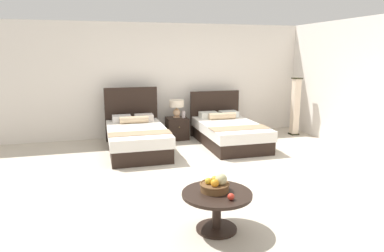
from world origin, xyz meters
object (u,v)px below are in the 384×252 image
at_px(vase, 183,114).
at_px(loose_apple, 231,197).
at_px(bed_near_window, 137,137).
at_px(bed_near_corner, 228,132).
at_px(nightstand, 177,128).
at_px(table_lamp, 177,106).
at_px(fruit_bowl, 215,185).
at_px(floor_lamp_corner, 295,107).
at_px(coffee_table, 217,202).

distance_m(vase, loose_apple, 4.48).
distance_m(bed_near_window, loose_apple, 3.79).
relative_size(bed_near_corner, nightstand, 4.07).
bearing_deg(loose_apple, table_lamp, 84.37).
relative_size(fruit_bowl, loose_apple, 4.56).
bearing_deg(bed_near_window, bed_near_corner, -0.14).
distance_m(fruit_bowl, floor_lamp_corner, 5.17).
xyz_separation_m(bed_near_window, loose_apple, (0.57, -3.75, 0.20)).
xyz_separation_m(table_lamp, coffee_table, (-0.52, -4.28, -0.45)).
bearing_deg(table_lamp, loose_apple, -95.63).
height_order(fruit_bowl, loose_apple, fruit_bowl).
distance_m(bed_near_window, fruit_bowl, 3.52).
height_order(nightstand, fruit_bowl, fruit_bowl).
distance_m(bed_near_corner, loose_apple, 4.01).
distance_m(bed_near_window, floor_lamp_corner, 3.94).
bearing_deg(vase, floor_lamp_corner, -5.82).
height_order(bed_near_window, table_lamp, bed_near_window).
height_order(bed_near_corner, table_lamp, bed_near_corner).
bearing_deg(coffee_table, bed_near_window, 98.06).
bearing_deg(bed_near_corner, bed_near_window, 179.86).
bearing_deg(floor_lamp_corner, bed_near_corner, -167.36).
height_order(nightstand, loose_apple, loose_apple).
distance_m(table_lamp, loose_apple, 4.53).
xyz_separation_m(nightstand, floor_lamp_corner, (2.88, -0.32, 0.44)).
relative_size(nightstand, vase, 3.18).
relative_size(bed_near_window, fruit_bowl, 6.09).
xyz_separation_m(bed_near_window, coffee_table, (0.50, -3.52, 0.04)).
distance_m(fruit_bowl, loose_apple, 0.29).
relative_size(bed_near_window, vase, 12.90).
bearing_deg(loose_apple, bed_near_window, 98.72).
xyz_separation_m(bed_near_corner, vase, (-0.84, 0.70, 0.31)).
bearing_deg(nightstand, vase, -15.43).
height_order(bed_near_window, loose_apple, bed_near_window).
distance_m(bed_near_corner, floor_lamp_corner, 1.98).
distance_m(table_lamp, coffee_table, 4.33).
bearing_deg(bed_near_window, coffee_table, -81.94).
bearing_deg(loose_apple, nightstand, 84.35).
relative_size(bed_near_corner, table_lamp, 5.05).
height_order(vase, loose_apple, vase).
bearing_deg(bed_near_window, table_lamp, 36.64).
height_order(bed_near_corner, coffee_table, bed_near_corner).
distance_m(nightstand, floor_lamp_corner, 2.93).
relative_size(fruit_bowl, floor_lamp_corner, 0.24).
bearing_deg(coffee_table, floor_lamp_corner, 49.23).
bearing_deg(table_lamp, coffee_table, -96.93).
height_order(fruit_bowl, floor_lamp_corner, floor_lamp_corner).
height_order(bed_near_corner, fruit_bowl, bed_near_corner).
relative_size(table_lamp, coffee_table, 0.52).
distance_m(bed_near_corner, coffee_table, 3.82).
height_order(bed_near_window, floor_lamp_corner, floor_lamp_corner).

